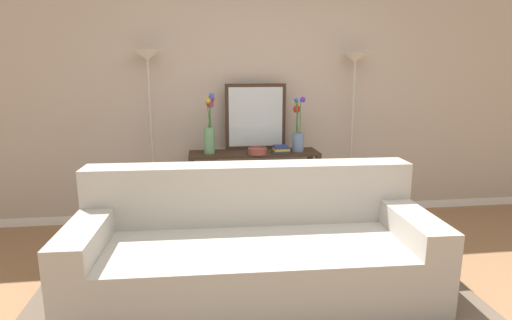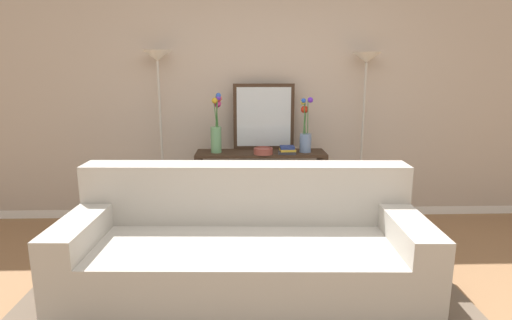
% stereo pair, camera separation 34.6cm
% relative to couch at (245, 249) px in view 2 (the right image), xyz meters
% --- Properties ---
extents(back_wall, '(12.00, 0.15, 2.71)m').
position_rel_couch_xyz_m(back_wall, '(0.28, 1.61, 1.05)').
color(back_wall, white).
rests_on(back_wall, ground).
extents(area_rug, '(3.14, 1.96, 0.01)m').
position_rel_couch_xyz_m(area_rug, '(-0.00, -0.17, -0.30)').
color(area_rug, brown).
rests_on(area_rug, ground).
extents(couch, '(2.53, 1.07, 0.88)m').
position_rel_couch_xyz_m(couch, '(0.00, 0.00, 0.00)').
color(couch, '#ADA89E').
rests_on(couch, ground).
extents(console_table, '(1.29, 0.35, 0.78)m').
position_rel_couch_xyz_m(console_table, '(0.17, 1.25, 0.23)').
color(console_table, '#382619').
rests_on(console_table, ground).
extents(floor_lamp_left, '(0.28, 0.28, 1.77)m').
position_rel_couch_xyz_m(floor_lamp_left, '(-0.84, 1.35, 1.09)').
color(floor_lamp_left, '#B7B2A8').
rests_on(floor_lamp_left, ground).
extents(floor_lamp_right, '(0.28, 0.28, 1.76)m').
position_rel_couch_xyz_m(floor_lamp_right, '(1.22, 1.35, 1.07)').
color(floor_lamp_right, '#B7B2A8').
rests_on(floor_lamp_right, ground).
extents(wall_mirror, '(0.62, 0.02, 0.67)m').
position_rel_couch_xyz_m(wall_mirror, '(0.20, 1.40, 0.81)').
color(wall_mirror, '#382619').
rests_on(wall_mirror, console_table).
extents(vase_tall_flowers, '(0.12, 0.13, 0.59)m').
position_rel_couch_xyz_m(vase_tall_flowers, '(-0.27, 1.24, 0.71)').
color(vase_tall_flowers, '#669E6B').
rests_on(vase_tall_flowers, console_table).
extents(vase_short_flowers, '(0.12, 0.13, 0.55)m').
position_rel_couch_xyz_m(vase_short_flowers, '(0.61, 1.24, 0.66)').
color(vase_short_flowers, '#6B84AD').
rests_on(vase_short_flowers, console_table).
extents(fruit_bowl, '(0.19, 0.19, 0.06)m').
position_rel_couch_xyz_m(fruit_bowl, '(0.19, 1.14, 0.51)').
color(fruit_bowl, brown).
rests_on(fruit_bowl, console_table).
extents(book_stack, '(0.19, 0.17, 0.07)m').
position_rel_couch_xyz_m(book_stack, '(0.42, 1.17, 0.51)').
color(book_stack, '#2D2D33').
rests_on(book_stack, console_table).
extents(book_row_under_console, '(0.39, 0.18, 0.12)m').
position_rel_couch_xyz_m(book_row_under_console, '(-0.16, 1.25, -0.25)').
color(book_row_under_console, navy).
rests_on(book_row_under_console, ground).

